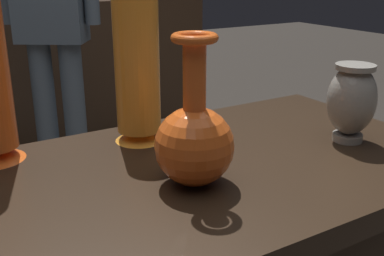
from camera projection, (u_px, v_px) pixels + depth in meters
back_display_shelf at (4, 87)px, 2.85m from camera, size 2.60×0.40×0.99m
vase_centerpiece at (194, 139)px, 0.88m from camera, size 0.15×0.15×0.29m
vase_tall_behind at (352, 100)px, 1.09m from camera, size 0.11×0.11×0.18m
vase_right_accent at (137, 72)px, 1.07m from camera, size 0.12×0.12×0.34m
visitor_center_back at (50, 6)px, 2.20m from camera, size 0.40×0.33×1.72m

